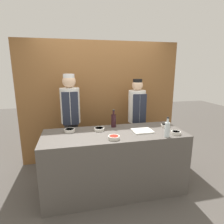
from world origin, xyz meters
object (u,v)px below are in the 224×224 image
Objects in this scene: sauce_bowl_brown at (176,133)px; cutting_board at (142,131)px; sauce_bowl_purple at (99,129)px; chef_right at (136,119)px; sauce_bowl_orange at (165,125)px; chef_left at (71,119)px; bottle_clear at (167,129)px; sauce_bowl_red at (114,137)px; sauce_bowl_green at (70,130)px; bottle_wine at (114,120)px.

sauce_bowl_brown reaches higher than cutting_board.
chef_right is at bearing 36.40° from sauce_bowl_purple.
sauce_bowl_brown is at bearing -91.89° from sauce_bowl_orange.
cutting_board is at bearing -37.35° from chef_left.
sauce_bowl_orange is at bearing -69.79° from chef_right.
sauce_bowl_purple is 1.01m from bottle_clear.
sauce_bowl_purple is 1.17× the size of sauce_bowl_brown.
sauce_bowl_purple is at bearing 159.09° from sauce_bowl_brown.
sauce_bowl_orange is 0.08× the size of chef_left.
sauce_bowl_red is 0.09× the size of chef_right.
bottle_wine is at bearing 7.19° from sauce_bowl_green.
bottle_clear is 1.69m from chef_left.
sauce_bowl_orange is at bearing 64.63° from bottle_clear.
bottle_clear is 0.16× the size of chef_left.
chef_right reaches higher than sauce_bowl_orange.
sauce_bowl_green is (-0.58, 0.44, -0.00)m from sauce_bowl_red.
chef_left is (-1.48, 1.02, 0.02)m from sauce_bowl_brown.
bottle_clear is at bearing -43.55° from bottle_wine.
sauce_bowl_green is 0.54× the size of bottle_wine.
chef_right is at bearing 55.69° from sauce_bowl_red.
sauce_bowl_green reaches higher than sauce_bowl_brown.
sauce_bowl_red and sauce_bowl_green have the same top height.
sauce_bowl_purple is 0.66m from cutting_board.
chef_right is at bearing 40.31° from bottle_wine.
sauce_bowl_purple is at bearing -55.49° from chef_left.
bottle_clear is at bearing -5.47° from sauce_bowl_red.
cutting_board is 1.03× the size of bottle_wine.
sauce_bowl_purple is at bearing -143.60° from chef_right.
sauce_bowl_green is 1.14× the size of sauce_bowl_brown.
sauce_bowl_red is 0.55× the size of bottle_wine.
sauce_bowl_orange is (1.08, -0.07, 0.00)m from sauce_bowl_purple.
chef_right is at bearing -0.01° from chef_left.
bottle_wine is (0.26, 0.13, 0.09)m from sauce_bowl_purple.
bottle_clear is at bearing -20.94° from sauce_bowl_green.
sauce_bowl_red is 0.55× the size of bottle_clear.
bottle_wine is (0.12, 0.53, 0.09)m from sauce_bowl_red.
sauce_bowl_green is 1.10m from cutting_board.
bottle_clear reaches higher than sauce_bowl_green.
chef_left reaches higher than chef_right.
sauce_bowl_brown is 0.97m from bottle_wine.
bottle_wine is at bearing 146.62° from sauce_bowl_brown.
chef_left is (-1.50, 0.68, 0.01)m from sauce_bowl_orange.
sauce_bowl_orange is at bearing -13.15° from bottle_wine.
cutting_board is 0.17× the size of chef_right.
sauce_bowl_red is 0.75m from bottle_clear.
sauce_bowl_purple is at bearing 176.50° from sauce_bowl_orange.
sauce_bowl_red is 0.53× the size of cutting_board.
sauce_bowl_brown is at bearing -26.41° from cutting_board.
bottle_wine is 0.17× the size of chef_right.
bottle_wine is 0.16× the size of chef_left.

